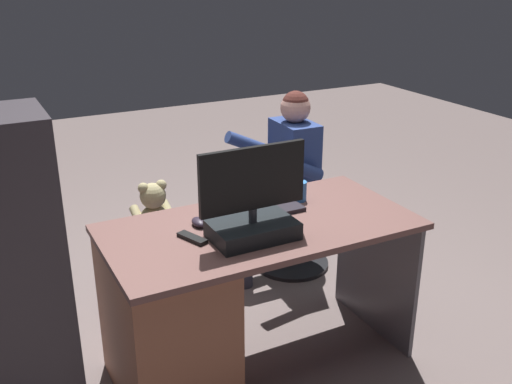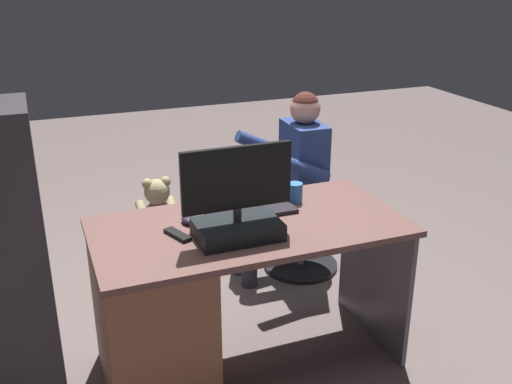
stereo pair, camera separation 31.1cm
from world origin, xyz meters
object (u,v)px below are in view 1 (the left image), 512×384
at_px(desk, 188,310).
at_px(visitor_chair, 292,231).
at_px(person, 282,172).
at_px(office_chair_teddy, 158,262).
at_px(teddy_bear, 153,211).
at_px(keyboard, 260,212).
at_px(cup, 299,191).
at_px(monitor, 253,212).
at_px(tv_remote, 192,238).
at_px(computer_mouse, 199,222).

height_order(desk, visitor_chair, desk).
height_order(desk, person, person).
distance_m(office_chair_teddy, teddy_bear, 0.31).
height_order(keyboard, office_chair_teddy, keyboard).
distance_m(cup, visitor_chair, 0.91).
relative_size(keyboard, cup, 4.26).
relative_size(desk, monitor, 2.95).
xyz_separation_m(desk, monitor, (-0.27, 0.11, 0.47)).
height_order(cup, tv_remote, cup).
height_order(monitor, cup, monitor).
bearing_deg(cup, visitor_chair, -118.93).
distance_m(desk, tv_remote, 0.36).
bearing_deg(person, visitor_chair, -178.45).
bearing_deg(tv_remote, person, -159.28).
bearing_deg(tv_remote, desk, -42.55).
xyz_separation_m(cup, tv_remote, (0.63, 0.17, -0.04)).
relative_size(teddy_bear, person, 0.28).
bearing_deg(desk, computer_mouse, -135.33).
xyz_separation_m(monitor, teddy_bear, (0.16, -0.88, -0.30)).
bearing_deg(teddy_bear, desk, 82.33).
distance_m(computer_mouse, person, 1.07).
distance_m(keyboard, office_chair_teddy, 0.89).
height_order(desk, cup, cup).
bearing_deg(person, monitor, 53.79).
distance_m(keyboard, visitor_chair, 1.05).
bearing_deg(teddy_bear, office_chair_teddy, 90.00).
height_order(monitor, teddy_bear, monitor).
distance_m(desk, keyboard, 0.55).
height_order(monitor, tv_remote, monitor).
distance_m(tv_remote, person, 1.20).
height_order(keyboard, computer_mouse, computer_mouse).
relative_size(keyboard, visitor_chair, 0.88).
relative_size(desk, computer_mouse, 14.67).
bearing_deg(keyboard, teddy_bear, -65.59).
bearing_deg(tv_remote, keyboard, 174.69).
distance_m(computer_mouse, tv_remote, 0.15).
distance_m(computer_mouse, teddy_bear, 0.70).
xyz_separation_m(computer_mouse, person, (-0.81, -0.68, -0.11)).
bearing_deg(person, tv_remote, 41.73).
height_order(monitor, office_chair_teddy, monitor).
bearing_deg(desk, office_chair_teddy, -97.78).
bearing_deg(computer_mouse, tv_remote, 56.34).
distance_m(monitor, teddy_bear, 0.95).
height_order(teddy_bear, visitor_chair, teddy_bear).
xyz_separation_m(desk, computer_mouse, (-0.11, -0.11, 0.36)).
bearing_deg(office_chair_teddy, visitor_chair, -178.45).
distance_m(desk, computer_mouse, 0.40).
xyz_separation_m(desk, teddy_bear, (-0.10, -0.78, 0.16)).
xyz_separation_m(cup, person, (-0.26, -0.63, -0.14)).
bearing_deg(office_chair_teddy, cup, 132.73).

